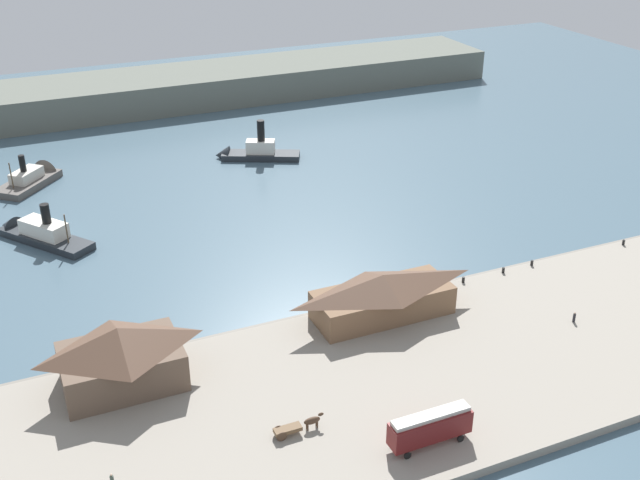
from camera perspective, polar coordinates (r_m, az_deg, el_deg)
The scene contains 17 objects.
ground_plane at distance 118.03m, azimuth 2.61°, elevation -4.09°, with size 320.00×320.00×0.00m, color #476070.
quay_promenade at distance 101.78m, azimuth 8.13°, elevation -9.59°, with size 110.00×36.00×1.20m, color gray.
seawall_edge at distance 115.03m, azimuth 3.40°, elevation -4.71°, with size 110.00×0.80×1.00m, color slate.
ferry_shed_central_terminal at distance 98.43m, azimuth -14.53°, elevation -8.29°, with size 14.80×10.19×8.19m.
ferry_shed_customs_shed at distance 109.46m, azimuth 4.67°, elevation -4.07°, with size 20.19×8.02×6.58m.
street_tram at distance 88.56m, azimuth 8.15°, elevation -13.49°, with size 9.73×2.49×4.21m.
horse_cart at distance 90.15m, azimuth -1.71°, elevation -13.60°, with size 6.05×1.32×1.87m.
pedestrian_walking_east at distance 86.86m, azimuth -15.13°, elevation -16.80°, with size 0.40×0.40×1.62m.
pedestrian_standing_center at distance 114.70m, azimuth 18.29°, elevation -5.46°, with size 0.39×0.39×1.56m.
mooring_post_center_west at distance 127.95m, azimuth 15.40°, elevation -1.65°, with size 0.44×0.44×0.90m, color black.
mooring_post_west at distance 139.54m, azimuth 21.54°, elevation -0.17°, with size 0.44×0.44×0.90m, color black.
mooring_post_center_east at distance 124.69m, azimuth 13.41°, elevation -2.18°, with size 0.44×0.44×0.90m, color black.
mooring_post_east at distance 120.67m, azimuth 10.56°, elevation -2.91°, with size 0.44×0.44×0.90m, color black.
ferry_departing_north at distance 171.01m, azimuth -5.08°, elevation 6.49°, with size 18.66×11.96×10.20m.
ferry_near_quay at distance 167.94m, azimuth -20.37°, elevation 4.36°, with size 14.93×15.75×9.07m.
ferry_moored_west at distance 142.68m, azimuth -20.26°, elevation 0.54°, with size 15.93×19.30×9.03m.
far_headland at distance 213.26m, azimuth -10.67°, elevation 10.97°, with size 180.00×24.00×8.00m, color #60665B.
Camera 1 is at (-45.50, -90.54, 60.54)m, focal length 43.25 mm.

